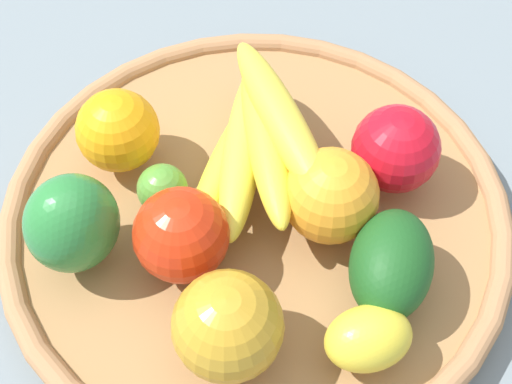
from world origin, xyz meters
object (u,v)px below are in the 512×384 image
(orange_0, at_px, (330,196))
(banana_bunch, at_px, (257,139))
(orange_1, at_px, (118,131))
(bell_pepper, at_px, (72,224))
(avocado, at_px, (391,264))
(lemon_0, at_px, (368,338))
(apple_2, at_px, (181,235))
(apple_1, at_px, (228,326))
(lime_0, at_px, (162,189))
(apple_0, at_px, (396,149))

(orange_0, bearing_deg, banana_bunch, 29.55)
(orange_1, xyz_separation_m, bell_pepper, (-0.09, 0.05, 0.01))
(avocado, xyz_separation_m, orange_0, (0.07, 0.03, 0.01))
(banana_bunch, xyz_separation_m, bell_pepper, (-0.05, 0.16, 0.00))
(orange_0, height_order, bell_pepper, bell_pepper)
(lemon_0, bearing_deg, apple_2, 44.83)
(apple_1, height_order, lime_0, apple_1)
(apple_2, distance_m, apple_0, 0.19)
(banana_bunch, xyz_separation_m, orange_0, (-0.07, -0.04, 0.00))
(bell_pepper, bearing_deg, apple_2, -50.42)
(apple_0, bearing_deg, bell_pepper, 91.45)
(bell_pepper, xyz_separation_m, lime_0, (0.03, -0.07, -0.02))
(bell_pepper, bearing_deg, orange_0, -37.43)
(orange_0, xyz_separation_m, lime_0, (0.05, 0.13, -0.02))
(lime_0, bearing_deg, apple_2, -175.25)
(lemon_0, xyz_separation_m, apple_2, (0.11, 0.11, 0.01))
(banana_bunch, relative_size, apple_1, 2.42)
(lemon_0, xyz_separation_m, bell_pepper, (0.14, 0.19, 0.02))
(apple_2, xyz_separation_m, lime_0, (0.06, 0.00, -0.02))
(orange_0, xyz_separation_m, apple_0, (0.03, -0.07, -0.00))
(avocado, height_order, orange_1, orange_1)
(apple_2, bearing_deg, apple_0, -79.45)
(orange_1, bearing_deg, apple_1, -167.18)
(banana_bunch, distance_m, apple_1, 0.17)
(apple_1, xyz_separation_m, apple_2, (0.08, 0.02, -0.00))
(banana_bunch, relative_size, lime_0, 4.56)
(orange_0, bearing_deg, avocado, -158.69)
(orange_1, distance_m, orange_0, 0.19)
(banana_bunch, xyz_separation_m, lime_0, (-0.02, 0.09, -0.02))
(orange_0, relative_size, bell_pepper, 0.91)
(banana_bunch, xyz_separation_m, apple_0, (-0.04, -0.11, -0.00))
(lime_0, bearing_deg, banana_bunch, -78.63)
(orange_0, distance_m, apple_0, 0.07)
(lemon_0, distance_m, lime_0, 0.21)
(avocado, height_order, apple_1, apple_1)
(orange_0, height_order, apple_2, orange_0)
(bell_pepper, bearing_deg, lime_0, -8.32)
(banana_bunch, xyz_separation_m, apple_2, (-0.08, 0.08, -0.00))
(bell_pepper, bearing_deg, orange_1, 31.26)
(lemon_0, distance_m, bell_pepper, 0.24)
(banana_bunch, distance_m, apple_0, 0.12)
(orange_0, relative_size, apple_2, 1.04)
(apple_2, height_order, apple_0, same)
(avocado, height_order, bell_pepper, bell_pepper)
(banana_bunch, bearing_deg, orange_0, -150.45)
(orange_0, height_order, lime_0, orange_0)
(avocado, height_order, apple_0, apple_0)
(orange_1, bearing_deg, banana_bunch, -110.86)
(orange_1, height_order, lemon_0, orange_1)
(banana_bunch, height_order, avocado, banana_bunch)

